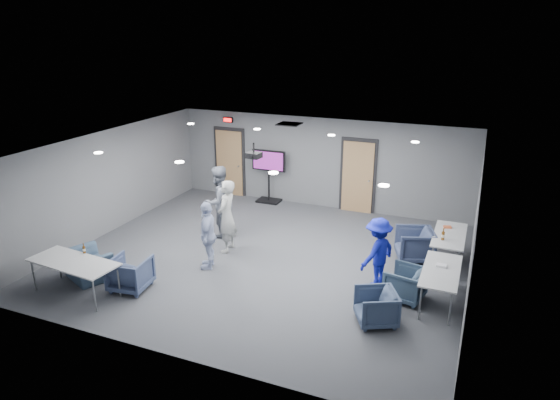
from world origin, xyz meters
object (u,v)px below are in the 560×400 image
at_px(chair_right_a, 415,245).
at_px(chair_right_c, 376,307).
at_px(person_a, 227,216).
at_px(chair_right_b, 405,284).
at_px(person_d, 378,252).
at_px(chair_front_b, 87,265).
at_px(chair_front_a, 130,273).
at_px(projector, 254,155).
at_px(bottle_right, 443,236).
at_px(table_front_left, 73,263).
at_px(person_c, 208,235).
at_px(tv_stand, 269,173).
at_px(table_right_b, 441,272).
at_px(table_right_a, 449,236).
at_px(bottle_front, 84,249).
at_px(person_b, 218,202).

xyz_separation_m(chair_right_a, chair_right_c, (-0.26, -2.99, -0.05)).
distance_m(person_a, chair_right_b, 4.45).
height_order(person_d, chair_front_b, person_d).
relative_size(chair_front_a, projector, 2.19).
height_order(chair_right_b, chair_front_b, chair_right_b).
height_order(person_d, bottle_right, person_d).
xyz_separation_m(chair_right_a, table_front_left, (-6.14, -4.27, 0.31)).
height_order(person_a, projector, projector).
distance_m(bottle_right, projector, 4.60).
bearing_deg(person_d, chair_front_a, -40.20).
distance_m(chair_right_a, chair_right_c, 3.00).
relative_size(person_c, tv_stand, 0.95).
distance_m(table_right_b, projector, 4.79).
bearing_deg(chair_front_a, chair_right_c, -179.39).
relative_size(table_right_a, tv_stand, 1.01).
relative_size(chair_front_a, table_right_a, 0.47).
relative_size(table_right_a, table_front_left, 0.85).
bearing_deg(table_right_a, tv_stand, 66.54).
distance_m(chair_front_a, table_right_a, 7.06).
bearing_deg(chair_front_b, table_front_left, 138.56).
bearing_deg(person_a, table_right_b, 77.24).
xyz_separation_m(chair_right_c, bottle_right, (0.88, 2.68, 0.50)).
bearing_deg(chair_right_a, chair_front_b, -79.25).
distance_m(person_a, person_c, 0.95).
bearing_deg(chair_front_b, chair_right_b, -140.83).
height_order(person_d, bottle_front, person_d).
bearing_deg(chair_right_c, table_front_left, -104.64).
height_order(table_front_left, bottle_front, bottle_front).
xyz_separation_m(chair_front_b, tv_stand, (1.61, 6.15, 0.62)).
height_order(chair_right_a, chair_front_b, chair_right_a).
height_order(person_b, person_d, person_b).
relative_size(table_right_a, bottle_right, 6.04).
height_order(table_right_a, tv_stand, tv_stand).
bearing_deg(person_d, person_b, -78.25).
height_order(chair_front_b, tv_stand, tv_stand).
bearing_deg(table_right_a, chair_right_c, 161.94).
xyz_separation_m(table_front_left, bottle_right, (6.76, 3.96, 0.14)).
xyz_separation_m(person_d, table_right_a, (1.30, 1.61, -0.07)).
relative_size(bottle_front, tv_stand, 0.14).
distance_m(person_a, bottle_right, 4.98).
height_order(person_a, chair_front_b, person_a).
bearing_deg(chair_right_b, person_c, -75.55).
distance_m(chair_right_a, table_right_b, 1.99).
distance_m(table_front_left, projector, 4.46).
bearing_deg(table_right_b, person_b, 76.67).
relative_size(chair_front_a, chair_front_b, 0.80).
height_order(table_right_a, bottle_right, bottle_right).
height_order(chair_right_a, table_right_a, chair_right_a).
distance_m(person_d, chair_front_b, 6.24).
bearing_deg(chair_right_b, tv_stand, -120.97).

